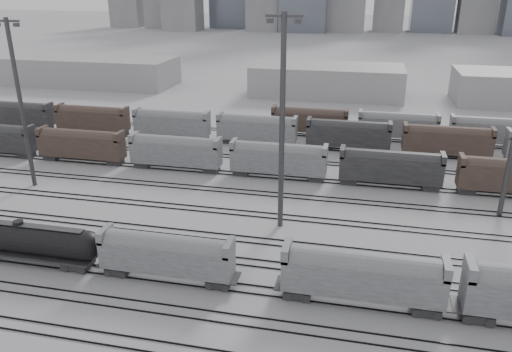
% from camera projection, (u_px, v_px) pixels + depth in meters
% --- Properties ---
extents(ground, '(900.00, 900.00, 0.00)m').
position_uv_depth(ground, '(147.00, 282.00, 51.45)').
color(ground, '#B9B9BE').
rests_on(ground, ground).
extents(tracks, '(220.00, 71.50, 0.16)m').
position_uv_depth(tracks, '(201.00, 210.00, 67.32)').
color(tracks, black).
rests_on(tracks, ground).
extents(tank_car_b, '(19.00, 3.17, 4.70)m').
position_uv_depth(tank_car_b, '(21.00, 239.00, 54.40)').
color(tank_car_b, black).
rests_on(tank_car_b, ground).
extents(hopper_car_a, '(14.00, 2.78, 5.01)m').
position_uv_depth(hopper_car_a, '(166.00, 253.00, 50.84)').
color(hopper_car_a, black).
rests_on(hopper_car_a, ground).
extents(hopper_car_b, '(15.21, 3.02, 5.44)m').
position_uv_depth(hopper_car_b, '(363.00, 274.00, 46.76)').
color(hopper_car_b, black).
rests_on(hopper_car_b, ground).
extents(light_mast_b, '(3.91, 0.63, 24.45)m').
position_uv_depth(light_mast_b, '(20.00, 101.00, 71.17)').
color(light_mast_b, '#3A3A3D').
rests_on(light_mast_b, ground).
extents(light_mast_c, '(4.15, 0.66, 25.96)m').
position_uv_depth(light_mast_c, '(282.00, 120.00, 58.33)').
color(light_mast_c, '#3A3A3D').
rests_on(light_mast_c, ground).
extents(bg_string_near, '(151.00, 3.00, 5.60)m').
position_uv_depth(bg_string_near, '(278.00, 161.00, 77.89)').
color(bg_string_near, gray).
rests_on(bg_string_near, ground).
extents(bg_string_mid, '(151.00, 3.00, 5.60)m').
position_uv_depth(bg_string_mid, '(348.00, 136.00, 90.40)').
color(bg_string_mid, black).
rests_on(bg_string_mid, ground).
extents(bg_string_far, '(66.00, 3.00, 5.60)m').
position_uv_depth(bg_string_far, '(444.00, 130.00, 94.13)').
color(bg_string_far, '#503C32').
rests_on(bg_string_far, ground).
extents(warehouse_left, '(50.00, 18.00, 8.00)m').
position_uv_depth(warehouse_left, '(91.00, 71.00, 148.48)').
color(warehouse_left, '#A3A3A6').
rests_on(warehouse_left, ground).
extents(warehouse_mid, '(40.00, 18.00, 8.00)m').
position_uv_depth(warehouse_mid, '(327.00, 80.00, 134.30)').
color(warehouse_mid, '#A3A3A6').
rests_on(warehouse_mid, ground).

